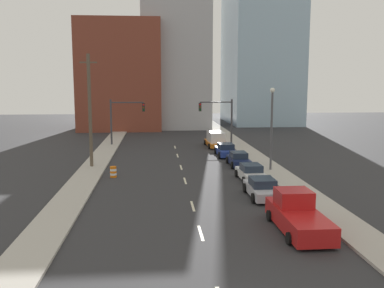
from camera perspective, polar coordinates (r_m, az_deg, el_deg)
sidewalk_left at (r=61.33m, az=-10.44°, el=0.52°), size 2.44×95.34×0.16m
sidewalk_right at (r=61.97m, az=5.21°, el=0.70°), size 2.44×95.34×0.16m
lane_stripe_at_9m at (r=23.79m, az=1.17°, el=-11.78°), size 0.16×2.40×0.01m
lane_stripe_at_15m at (r=28.66m, az=0.09°, el=-8.27°), size 0.16×2.40×0.01m
lane_stripe_at_22m at (r=35.83m, az=-0.93°, el=-4.91°), size 0.16×2.40×0.01m
lane_stripe_at_28m at (r=41.40m, az=-1.47°, el=-3.13°), size 0.16×2.40×0.01m
lane_stripe_at_34m at (r=48.02m, az=-1.94°, el=-1.55°), size 0.16×2.40×0.01m
lane_stripe_at_41m at (r=54.29m, az=-2.28°, el=-0.42°), size 0.16×2.40×0.01m
building_brick_left at (r=78.64m, az=-9.39°, el=8.94°), size 14.00×16.00×18.61m
building_office_center at (r=82.63m, az=-2.36°, el=11.67°), size 12.00×20.00×26.28m
building_glass_right at (r=89.84m, az=9.18°, el=16.23°), size 13.00×20.00×41.70m
traffic_signal_left at (r=55.98m, az=-9.43°, el=3.76°), size 4.49×0.35×5.99m
traffic_signal_right at (r=56.47m, az=4.01°, el=3.89°), size 4.49×0.35×5.99m
utility_pole_left_mid at (r=41.61m, az=-13.46°, el=4.38°), size 1.60×0.32×10.79m
traffic_barrel at (r=37.65m, az=-10.45°, el=-3.67°), size 0.56×0.56×0.95m
street_lamp at (r=39.63m, az=10.58°, el=2.78°), size 0.44×0.44×7.67m
pickup_truck_red at (r=24.67m, az=13.88°, el=-9.20°), size 2.46×6.09×2.12m
sedan_silver at (r=31.09m, az=9.35°, el=-5.85°), size 2.16×4.64×1.39m
sedan_white at (r=36.27m, az=7.88°, el=-3.83°), size 2.20×4.43×1.36m
sedan_navy at (r=42.30m, az=6.23°, el=-2.06°), size 2.03×4.38×1.38m
sedan_blue at (r=47.80m, az=4.52°, el=-0.83°), size 2.15×4.72×1.41m
box_truck_orange at (r=54.47m, az=3.20°, el=0.59°), size 2.57×5.77×1.95m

